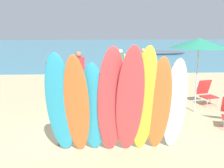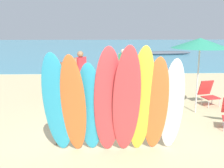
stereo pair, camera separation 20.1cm
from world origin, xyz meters
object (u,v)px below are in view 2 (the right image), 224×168
at_px(surfboard_orange_1, 74,106).
at_px(surfboard_red_4, 126,103).
at_px(surfboard_teal_0, 57,105).
at_px(distant_boat, 167,53).
at_px(beachgoer_by_water, 123,63).
at_px(beachgoer_photographing, 81,70).
at_px(surfboard_red_3, 108,102).
at_px(surfboard_rack, 115,121).
at_px(surfboard_white_7, 172,106).
at_px(surfboard_yellow_5, 141,101).
at_px(beachgoer_midbeach, 130,77).
at_px(beachgoer_strolling, 146,61).
at_px(surfboard_teal_2, 90,109).
at_px(surfboard_orange_6, 156,106).
at_px(beach_umbrella, 200,43).
at_px(beach_chair_blue, 208,92).
at_px(beachgoer_near_rack, 55,73).

xyz_separation_m(surfboard_orange_1, surfboard_red_4, (1.05, -0.06, 0.09)).
distance_m(surfboard_teal_0, distant_boat, 21.13).
relative_size(beachgoer_by_water, beachgoer_photographing, 0.93).
relative_size(surfboard_red_3, distant_boat, 0.48).
relative_size(surfboard_rack, surfboard_red_4, 1.14).
relative_size(surfboard_white_7, distant_boat, 0.42).
relative_size(surfboard_yellow_5, surfboard_white_7, 1.13).
height_order(surfboard_teal_0, surfboard_red_4, surfboard_red_4).
xyz_separation_m(surfboard_yellow_5, distant_boat, (5.37, 19.88, -0.98)).
xyz_separation_m(surfboard_orange_1, beachgoer_midbeach, (1.51, 3.77, -0.15)).
height_order(surfboard_rack, beachgoer_strolling, beachgoer_strolling).
xyz_separation_m(surfboard_teal_0, distant_boat, (7.07, 19.89, -0.93)).
bearing_deg(surfboard_orange_1, surfboard_teal_2, 22.67).
bearing_deg(surfboard_red_4, surfboard_yellow_5, 18.13).
xyz_separation_m(surfboard_rack, distant_boat, (5.88, 19.36, -0.37)).
xyz_separation_m(surfboard_red_3, surfboard_white_7, (1.34, 0.12, -0.13)).
distance_m(surfboard_teal_2, beachgoer_strolling, 8.82).
height_order(surfboard_red_3, surfboard_yellow_5, surfboard_yellow_5).
relative_size(surfboard_orange_1, beachgoer_midbeach, 1.38).
bearing_deg(surfboard_orange_6, surfboard_rack, 151.00).
height_order(beachgoer_photographing, beach_umbrella, beach_umbrella).
xyz_separation_m(surfboard_yellow_5, beachgoer_by_water, (0.20, 7.36, -0.23)).
xyz_separation_m(beachgoer_midbeach, beach_chair_blue, (2.69, -0.20, -0.50)).
relative_size(surfboard_rack, surfboard_teal_0, 1.22).
xyz_separation_m(surfboard_teal_0, beachgoer_near_rack, (-0.92, 4.95, -0.22)).
bearing_deg(surfboard_teal_0, surfboard_white_7, 7.76).
xyz_separation_m(surfboard_white_7, beach_umbrella, (1.47, 2.60, 1.13)).
distance_m(surfboard_rack, beachgoer_photographing, 4.58).
bearing_deg(surfboard_orange_1, distant_boat, 75.51).
xyz_separation_m(surfboard_yellow_5, beach_umbrella, (2.13, 2.69, 1.01)).
relative_size(surfboard_teal_2, beach_umbrella, 0.88).
bearing_deg(surfboard_red_4, surfboard_teal_2, 164.58).
relative_size(surfboard_orange_6, beachgoer_photographing, 1.23).
relative_size(surfboard_teal_0, beachgoer_near_rack, 1.49).
distance_m(surfboard_yellow_5, beachgoer_midbeach, 3.73).
bearing_deg(surfboard_orange_1, surfboard_yellow_5, 6.61).
height_order(surfboard_red_4, beachgoer_midbeach, surfboard_red_4).
height_order(surfboard_red_3, beachgoer_midbeach, surfboard_red_3).
relative_size(surfboard_teal_2, beachgoer_by_water, 1.27).
distance_m(surfboard_orange_1, beachgoer_near_rack, 5.16).
height_order(surfboard_teal_0, beachgoer_by_water, surfboard_teal_0).
bearing_deg(surfboard_orange_6, surfboard_teal_2, -179.23).
height_order(beachgoer_near_rack, beachgoer_photographing, beachgoer_photographing).
bearing_deg(surfboard_teal_0, beachgoer_near_rack, 106.24).
distance_m(beachgoer_by_water, beachgoer_strolling, 1.72).
bearing_deg(beachgoer_by_water, surfboard_teal_2, 125.71).
distance_m(surfboard_red_4, surfboard_orange_6, 0.66).
bearing_deg(beachgoer_near_rack, surfboard_rack, 124.10).
bearing_deg(surfboard_rack, beach_chair_blue, 41.88).
bearing_deg(surfboard_orange_1, surfboard_red_3, 6.01).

